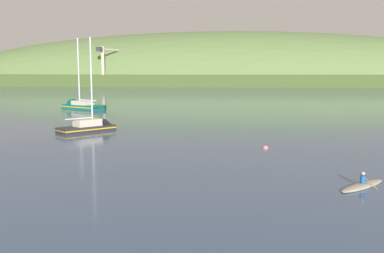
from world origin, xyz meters
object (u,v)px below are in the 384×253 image
Objects in this scene: canoe_with_paddler at (363,185)px; dockside_crane at (103,67)px; sailboat_far_left at (79,107)px; sailboat_near_mooring at (94,128)px; mooring_buoy_foreground at (265,148)px.

dockside_crane is at bearing 66.51° from canoe_with_paddler.
sailboat_far_left is (25.51, -122.21, -8.63)m from dockside_crane.
canoe_with_paddler is (22.19, -23.14, -0.19)m from sailboat_near_mooring.
dockside_crane reaches higher than mooring_buoy_foreground.
sailboat_near_mooring is at bearing 91.82° from canoe_with_paddler.
dockside_crane is 1.57× the size of sailboat_near_mooring.
dockside_crane is at bearing -45.58° from sailboat_far_left.
dockside_crane is 156.17m from sailboat_near_mooring.
canoe_with_paddler is (32.91, -52.60, -0.19)m from sailboat_far_left.
sailboat_far_left is 3.71× the size of canoe_with_paddler.
dockside_crane reaches higher than sailboat_far_left.
sailboat_far_left is 62.05m from canoe_with_paddler.
canoe_with_paddler is 13.28m from mooring_buoy_foreground.
dockside_crane is 1.28× the size of sailboat_far_left.
dockside_crane reaches higher than canoe_with_paddler.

